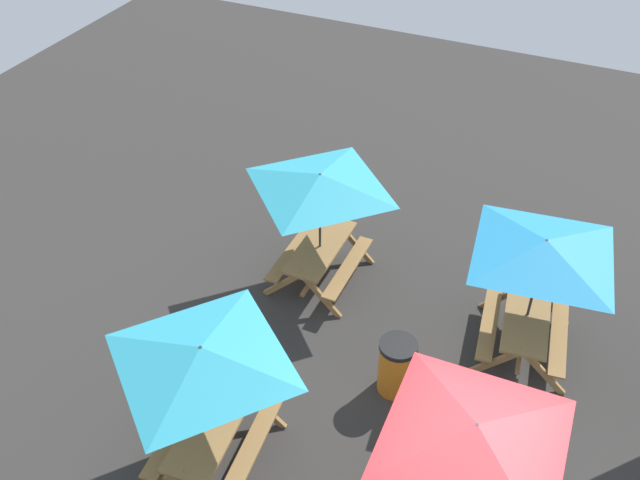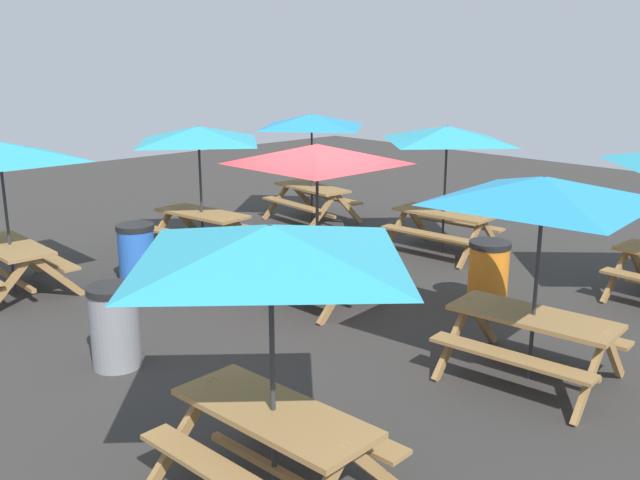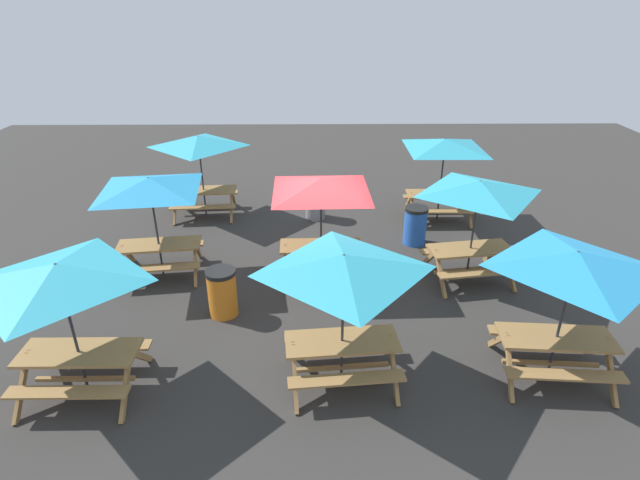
% 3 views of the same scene
% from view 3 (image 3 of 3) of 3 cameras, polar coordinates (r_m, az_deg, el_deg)
% --- Properties ---
extents(ground_plane, '(30.06, 30.06, 0.00)m').
position_cam_3_polar(ground_plane, '(11.26, -0.02, -4.19)').
color(ground_plane, '#33302D').
rests_on(ground_plane, ground).
extents(picnic_table_0, '(2.27, 2.27, 2.34)m').
position_cam_3_polar(picnic_table_0, '(10.83, 17.65, 4.92)').
color(picnic_table_0, olive).
rests_on(picnic_table_0, ground).
extents(picnic_table_1, '(2.00, 2.00, 2.34)m').
position_cam_3_polar(picnic_table_1, '(8.06, -27.57, -4.35)').
color(picnic_table_1, olive).
rests_on(picnic_table_1, ground).
extents(picnic_table_2, '(2.83, 2.83, 2.34)m').
position_cam_3_polar(picnic_table_2, '(13.93, 14.04, 9.93)').
color(picnic_table_2, olive).
rests_on(picnic_table_2, ground).
extents(picnic_table_3, '(2.13, 2.13, 2.34)m').
position_cam_3_polar(picnic_table_3, '(14.20, -13.66, 10.27)').
color(picnic_table_3, olive).
rests_on(picnic_table_3, ground).
extents(picnic_table_4, '(2.18, 2.18, 2.34)m').
position_cam_3_polar(picnic_table_4, '(7.40, 2.72, -3.81)').
color(picnic_table_4, olive).
rests_on(picnic_table_4, ground).
extents(picnic_table_5, '(2.81, 2.81, 2.34)m').
position_cam_3_polar(picnic_table_5, '(11.11, -18.80, 5.26)').
color(picnic_table_5, olive).
rests_on(picnic_table_5, ground).
extents(picnic_table_6, '(2.83, 2.83, 2.34)m').
position_cam_3_polar(picnic_table_6, '(10.47, 0.12, 5.45)').
color(picnic_table_6, olive).
rests_on(picnic_table_6, ground).
extents(picnic_table_7, '(2.15, 2.15, 2.34)m').
position_cam_3_polar(picnic_table_7, '(8.39, 27.03, -3.06)').
color(picnic_table_7, olive).
rests_on(picnic_table_7, ground).
extents(trash_bin_blue, '(0.59, 0.59, 0.98)m').
position_cam_3_polar(trash_bin_blue, '(12.78, 10.82, 1.65)').
color(trash_bin_blue, blue).
rests_on(trash_bin_blue, ground).
extents(trash_bin_orange, '(0.59, 0.59, 0.98)m').
position_cam_3_polar(trash_bin_orange, '(9.94, -11.11, -5.89)').
color(trash_bin_orange, orange).
rests_on(trash_bin_orange, ground).
extents(trash_bin_gray, '(0.59, 0.59, 0.98)m').
position_cam_3_polar(trash_bin_gray, '(14.08, -0.54, 4.46)').
color(trash_bin_gray, gray).
rests_on(trash_bin_gray, ground).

